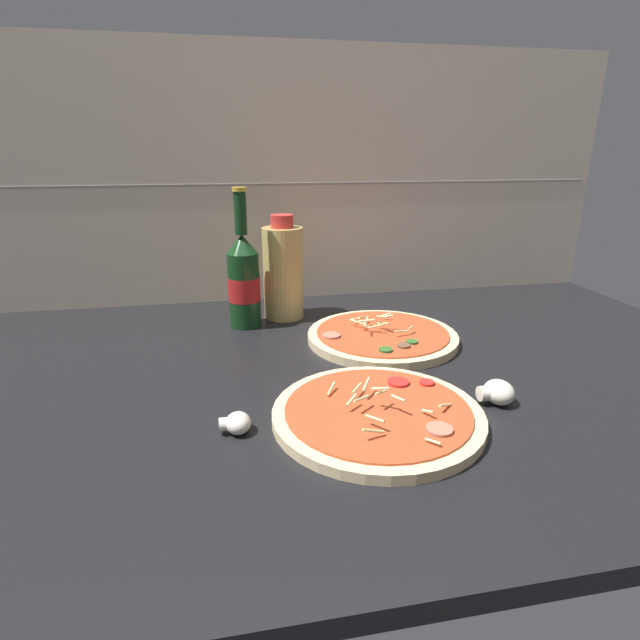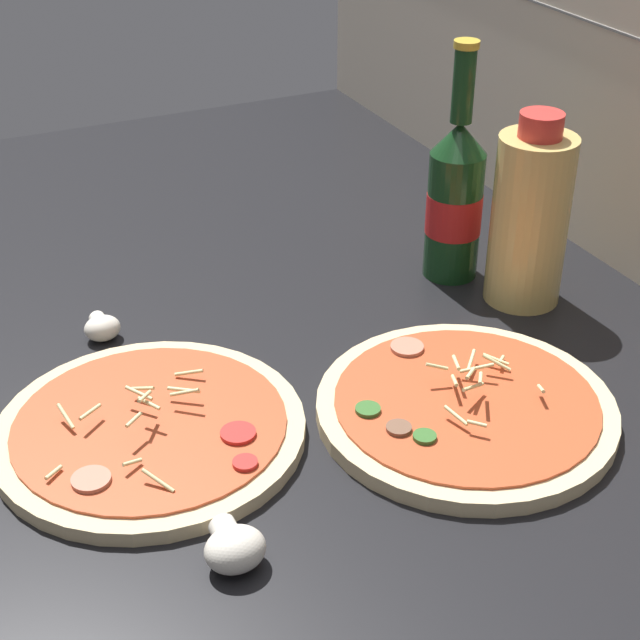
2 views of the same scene
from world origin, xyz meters
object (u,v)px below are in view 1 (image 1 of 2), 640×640
(pizza_far, at_px, (382,336))
(mushroom_left, at_px, (497,392))
(oil_bottle, at_px, (283,271))
(mushroom_right, at_px, (237,423))
(pizza_near, at_px, (378,414))
(beer_bottle, at_px, (244,279))

(pizza_far, height_order, mushroom_left, pizza_far)
(oil_bottle, distance_m, mushroom_right, 0.49)
(pizza_near, bearing_deg, pizza_far, 71.24)
(pizza_far, distance_m, mushroom_left, 0.28)
(beer_bottle, relative_size, mushroom_right, 6.87)
(mushroom_right, bearing_deg, oil_bottle, 75.53)
(beer_bottle, distance_m, mushroom_right, 0.43)
(pizza_near, xyz_separation_m, mushroom_right, (-0.19, 0.00, 0.01))
(pizza_near, distance_m, mushroom_left, 0.19)
(oil_bottle, height_order, mushroom_left, oil_bottle)
(pizza_near, height_order, mushroom_right, pizza_near)
(beer_bottle, xyz_separation_m, mushroom_right, (-0.03, -0.42, -0.09))
(oil_bottle, relative_size, mushroom_right, 5.42)
(mushroom_left, bearing_deg, pizza_far, 108.08)
(pizza_far, xyz_separation_m, oil_bottle, (-0.17, 0.18, 0.09))
(beer_bottle, bearing_deg, pizza_near, -69.53)
(mushroom_left, distance_m, mushroom_right, 0.38)
(oil_bottle, bearing_deg, beer_bottle, -153.16)
(pizza_near, relative_size, pizza_far, 1.00)
(pizza_near, relative_size, beer_bottle, 1.02)
(oil_bottle, bearing_deg, mushroom_right, -104.47)
(pizza_near, relative_size, oil_bottle, 1.30)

